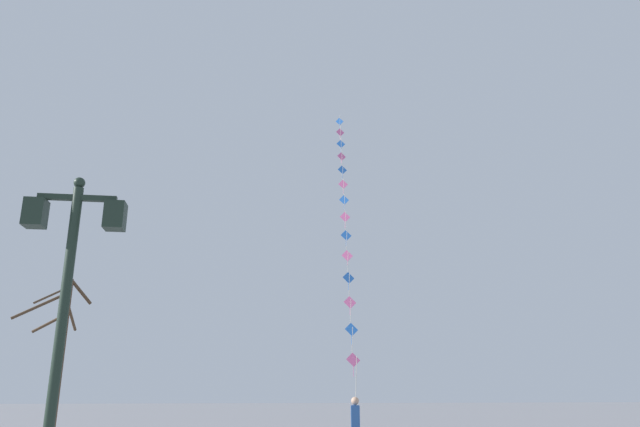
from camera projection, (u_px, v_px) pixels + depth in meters
twin_lantern_lamp_post at (67, 279)px, 8.09m from camera, size 1.37×0.28×4.82m
kite_train at (345, 218)px, 27.41m from camera, size 2.06×13.63×17.78m
kite_flyer at (355, 427)px, 16.43m from camera, size 0.29×0.62×1.71m
bare_tree at (59, 360)px, 15.97m from camera, size 1.89×2.65×4.96m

